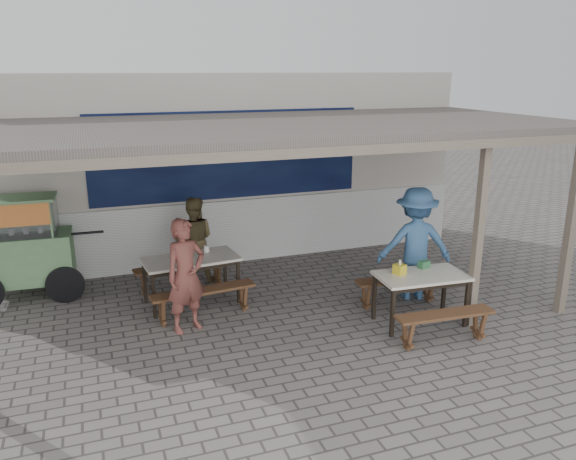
# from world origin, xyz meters

# --- Properties ---
(ground) EXTENTS (60.00, 60.00, 0.00)m
(ground) POSITION_xyz_m (0.00, 0.00, 0.00)
(ground) COLOR #68625E
(ground) RESTS_ON ground
(back_wall) EXTENTS (9.00, 1.28, 3.50)m
(back_wall) POSITION_xyz_m (-0.00, 3.58, 1.72)
(back_wall) COLOR beige
(back_wall) RESTS_ON ground
(warung_roof) EXTENTS (9.00, 4.21, 2.81)m
(warung_roof) POSITION_xyz_m (0.02, 0.90, 2.71)
(warung_roof) COLOR #584F4C
(warung_roof) RESTS_ON ground
(table_left) EXTENTS (1.52, 0.89, 0.75)m
(table_left) POSITION_xyz_m (-1.29, 1.24, 0.67)
(table_left) COLOR white
(table_left) RESTS_ON ground
(bench_left_street) EXTENTS (1.57, 0.44, 0.45)m
(bench_left_street) POSITION_xyz_m (-1.23, 0.64, 0.34)
(bench_left_street) COLOR brown
(bench_left_street) RESTS_ON ground
(bench_left_wall) EXTENTS (1.57, 0.44, 0.45)m
(bench_left_wall) POSITION_xyz_m (-1.35, 1.85, 0.34)
(bench_left_wall) COLOR brown
(bench_left_wall) RESTS_ON ground
(table_right) EXTENTS (1.32, 0.80, 0.75)m
(table_right) POSITION_xyz_m (1.68, -0.60, 0.67)
(table_right) COLOR white
(table_right) RESTS_ON ground
(bench_right_street) EXTENTS (1.39, 0.37, 0.45)m
(bench_right_street) POSITION_xyz_m (1.63, -1.27, 0.33)
(bench_right_street) COLOR brown
(bench_right_street) RESTS_ON ground
(bench_right_wall) EXTENTS (1.39, 0.37, 0.45)m
(bench_right_wall) POSITION_xyz_m (1.72, 0.07, 0.33)
(bench_right_wall) COLOR brown
(bench_right_wall) RESTS_ON ground
(vendor_cart) EXTENTS (2.11, 0.88, 1.66)m
(vendor_cart) POSITION_xyz_m (-3.74, 2.36, 0.90)
(vendor_cart) COLOR #6A9664
(vendor_cart) RESTS_ON ground
(patron_street_side) EXTENTS (0.69, 0.57, 1.63)m
(patron_street_side) POSITION_xyz_m (-1.52, 0.33, 0.81)
(patron_street_side) COLOR brown
(patron_street_side) RESTS_ON ground
(patron_wall_side) EXTENTS (0.84, 0.73, 1.49)m
(patron_wall_side) POSITION_xyz_m (-1.06, 2.20, 0.75)
(patron_wall_side) COLOR brown
(patron_wall_side) RESTS_ON ground
(patron_right_table) EXTENTS (1.32, 1.01, 1.81)m
(patron_right_table) POSITION_xyz_m (2.11, 0.28, 0.91)
(patron_right_table) COLOR #3B6595
(patron_right_table) RESTS_ON ground
(tissue_box) EXTENTS (0.18, 0.18, 0.14)m
(tissue_box) POSITION_xyz_m (1.39, -0.48, 0.82)
(tissue_box) COLOR gold
(tissue_box) RESTS_ON table_right
(donation_box) EXTENTS (0.18, 0.14, 0.11)m
(donation_box) POSITION_xyz_m (1.86, -0.37, 0.80)
(donation_box) COLOR #306C3F
(donation_box) RESTS_ON table_right
(condiment_jar) EXTENTS (0.09, 0.09, 0.10)m
(condiment_jar) POSITION_xyz_m (-0.99, 1.47, 0.80)
(condiment_jar) COLOR white
(condiment_jar) RESTS_ON table_left
(condiment_bowl) EXTENTS (0.26, 0.26, 0.05)m
(condiment_bowl) POSITION_xyz_m (-1.40, 1.27, 0.78)
(condiment_bowl) COLOR silver
(condiment_bowl) RESTS_ON table_left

